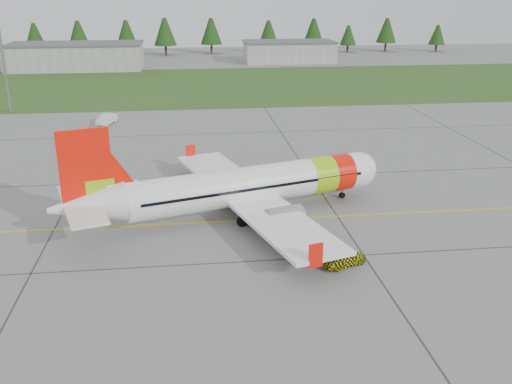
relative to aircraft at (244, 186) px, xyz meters
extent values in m
plane|color=gray|center=(-1.67, -9.55, -2.70)|extent=(320.00, 320.00, 0.00)
cylinder|color=white|center=(0.71, 0.22, 0.04)|extent=(22.94, 10.00, 3.44)
sphere|color=white|center=(11.68, 3.57, 0.04)|extent=(3.44, 3.44, 3.44)
cone|color=white|center=(-13.21, -4.04, 0.35)|extent=(6.91, 5.10, 3.44)
cube|color=black|center=(11.93, 3.65, 0.35)|extent=(2.02, 2.61, 0.49)
cylinder|color=#A1DD10|center=(7.46, 2.28, 0.04)|extent=(3.22, 4.04, 3.52)
cylinder|color=#FB1708|center=(9.49, 2.90, 0.04)|extent=(2.89, 3.93, 3.52)
cube|color=white|center=(0.29, 0.09, -0.93)|extent=(12.90, 28.41, 0.32)
cube|color=#FB1708|center=(-4.66, 13.24, -0.45)|extent=(1.06, 0.46, 1.76)
cube|color=#FB1708|center=(3.55, -13.58, -0.45)|extent=(1.06, 0.46, 1.76)
cylinder|color=gray|center=(0.14, 5.12, -1.42)|extent=(3.58, 2.70, 1.85)
cylinder|color=gray|center=(2.98, -4.16, -1.42)|extent=(3.58, 2.70, 1.85)
cube|color=#FB1708|center=(-13.04, -3.99, 3.30)|extent=(3.97, 1.49, 6.70)
cube|color=#A1DD10|center=(-12.11, -3.70, 1.36)|extent=(2.30, 1.03, 2.12)
cube|color=white|center=(-13.63, -4.17, 0.57)|extent=(5.67, 10.53, 0.19)
cylinder|color=slate|center=(9.99, 3.06, -2.08)|extent=(0.16, 0.16, 1.23)
cylinder|color=black|center=(9.99, 3.06, -2.40)|extent=(0.65, 0.41, 0.60)
cylinder|color=slate|center=(-1.27, 2.19, -1.86)|extent=(0.19, 0.19, 1.68)
cylinder|color=black|center=(-1.61, 2.09, -2.24)|extent=(0.99, 0.65, 0.92)
cylinder|color=slate|center=(0.17, -2.53, -1.86)|extent=(0.19, 0.19, 1.68)
cylinder|color=black|center=(-0.17, -2.63, -2.24)|extent=(0.99, 0.65, 0.92)
imported|color=yellow|center=(6.31, -11.03, -0.94)|extent=(1.64, 1.76, 3.51)
imported|color=silver|center=(-17.00, 38.39, -0.31)|extent=(2.04, 1.98, 4.78)
cube|color=#30561E|center=(-1.67, 72.45, -2.68)|extent=(320.00, 50.00, 0.03)
cube|color=gold|center=(-1.67, -1.55, -2.68)|extent=(120.00, 0.25, 0.02)
cube|color=#A8A8A3|center=(-31.67, 100.45, 0.30)|extent=(32.00, 14.00, 6.00)
cube|color=#A8A8A3|center=(23.33, 108.45, -0.10)|extent=(24.00, 12.00, 5.20)
cylinder|color=slate|center=(-33.67, 48.45, 7.30)|extent=(0.50, 0.50, 20.00)
camera|label=1|loc=(-4.84, -48.25, 17.10)|focal=40.00mm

